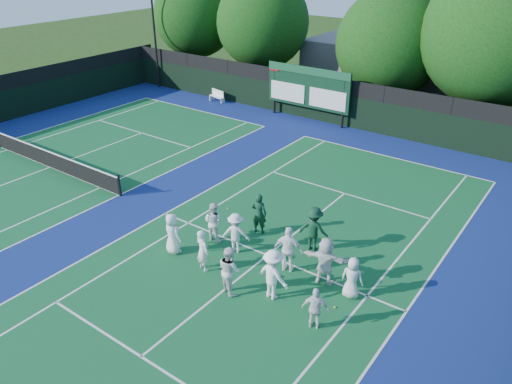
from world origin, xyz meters
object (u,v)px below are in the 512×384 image
Objects in this scene: scoreboard at (308,88)px; coach_left at (259,214)px; bench at (217,95)px; tennis_net at (49,159)px.

coach_left is (5.75, -13.40, -1.31)m from scoreboard.
scoreboard is 4.24× the size of bench.
bench is (-7.52, -0.22, -1.72)m from scoreboard.
scoreboard reaches higher than tennis_net.
bench is at bearing -62.99° from coach_left.
coach_left is (12.74, 1.18, 0.38)m from tennis_net.
tennis_net reaches higher than bench.
tennis_net is 6.45× the size of coach_left.
bench is 18.70m from coach_left.
scoreboard reaches higher than bench.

